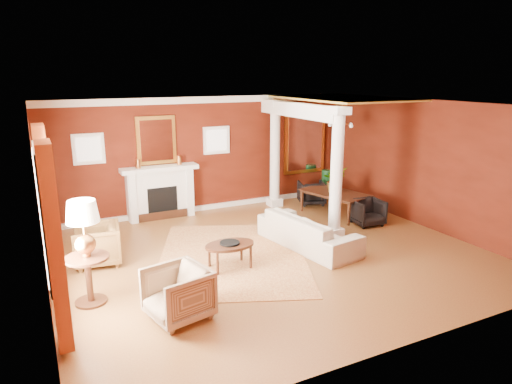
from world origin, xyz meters
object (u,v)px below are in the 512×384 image
armchair_leopard (97,243)px  armchair_stripe (178,291)px  coffee_table (230,246)px  dining_table (336,197)px  side_table (84,234)px  sofa (308,225)px

armchair_leopard → armchair_stripe: size_ratio=0.99×
coffee_table → dining_table: dining_table is taller
armchair_leopard → dining_table: (5.79, 0.54, 0.05)m
coffee_table → dining_table: 4.07m
armchair_leopard → side_table: side_table is taller
armchair_stripe → coffee_table: (1.36, 1.29, 0.00)m
sofa → coffee_table: 1.88m
armchair_stripe → coffee_table: armchair_stripe is taller
coffee_table → side_table: side_table is taller
armchair_stripe → armchair_leopard: bearing=-175.9°
armchair_leopard → coffee_table: armchair_leopard is taller
sofa → side_table: 4.40m
coffee_table → dining_table: (3.65, 1.81, 0.05)m
armchair_leopard → coffee_table: bearing=67.3°
sofa → armchair_leopard: sofa is taller
armchair_stripe → side_table: bearing=-146.4°
armchair_stripe → coffee_table: 1.88m
dining_table → sofa: bearing=116.3°
sofa → coffee_table: size_ratio=2.50×
coffee_table → sofa: bearing=8.4°
side_table → dining_table: size_ratio=0.98×
sofa → armchair_stripe: sofa is taller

